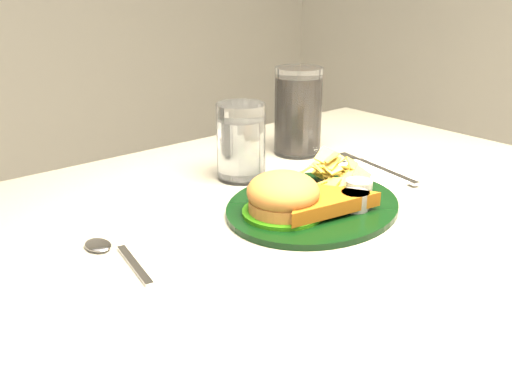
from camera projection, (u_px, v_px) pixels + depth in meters
dinner_plate at (314, 188)px, 0.81m from camera, size 0.33×0.30×0.06m
water_glass at (241, 142)px, 0.92m from camera, size 0.10×0.10×0.12m
cola_glass at (298, 111)px, 1.04m from camera, size 0.09×0.09×0.16m
fork_napkin at (381, 170)px, 0.96m from camera, size 0.17×0.21×0.01m
spoon at (134, 263)px, 0.66m from camera, size 0.06×0.15×0.01m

